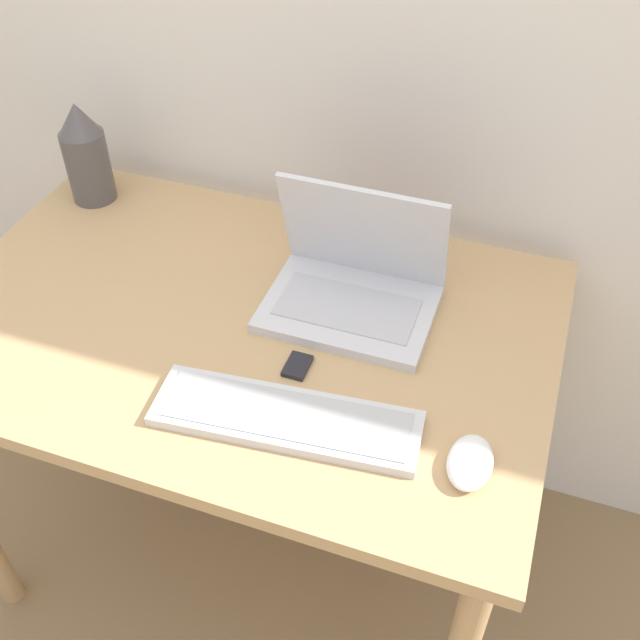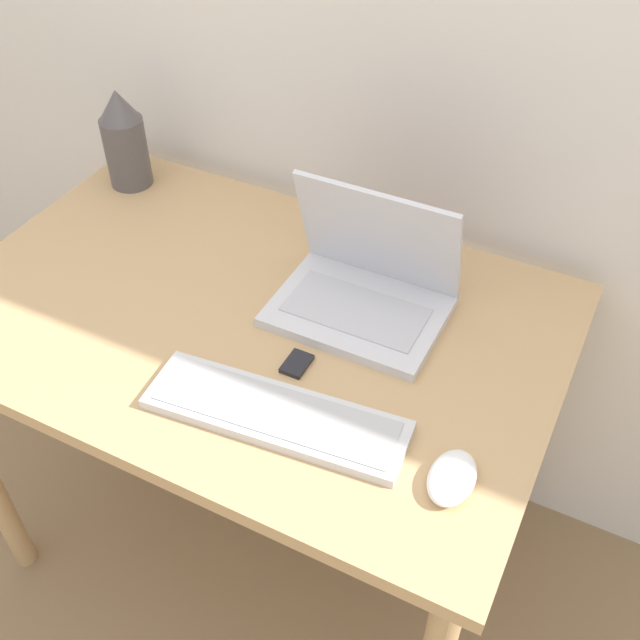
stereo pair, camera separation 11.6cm
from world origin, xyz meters
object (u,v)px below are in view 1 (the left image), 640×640
(laptop, at_px, (354,281))
(mouse, at_px, (470,462))
(mp3_player, at_px, (297,366))
(keyboard, at_px, (286,418))
(vase, at_px, (85,153))

(laptop, height_order, mouse, laptop)
(laptop, xyz_separation_m, mp3_player, (-0.04, -0.19, -0.05))
(mp3_player, bearing_deg, keyboard, -77.71)
(mouse, bearing_deg, vase, 154.02)
(mouse, relative_size, mp3_player, 1.86)
(keyboard, bearing_deg, mp3_player, 102.29)
(keyboard, height_order, mouse, mouse)
(vase, bearing_deg, laptop, -12.95)
(vase, distance_m, mp3_player, 0.70)
(laptop, height_order, keyboard, laptop)
(mp3_player, bearing_deg, laptop, 78.37)
(mp3_player, bearing_deg, mouse, -19.09)
(keyboard, relative_size, vase, 1.95)
(keyboard, distance_m, mouse, 0.29)
(mouse, distance_m, vase, 1.03)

